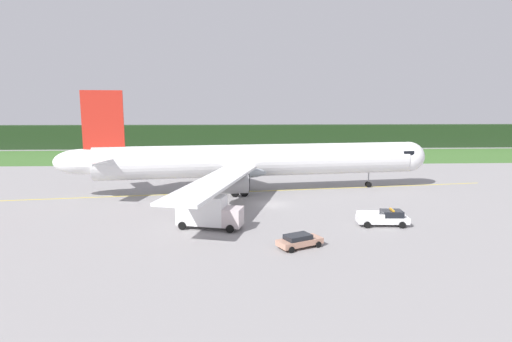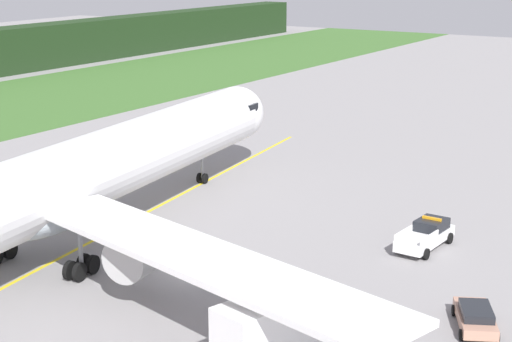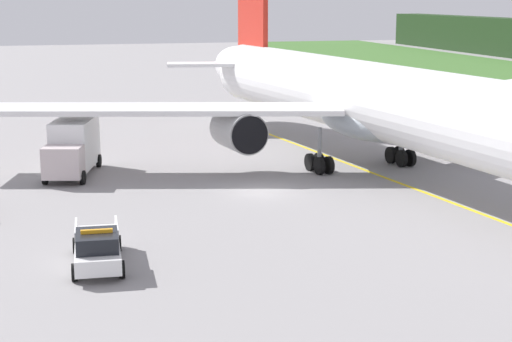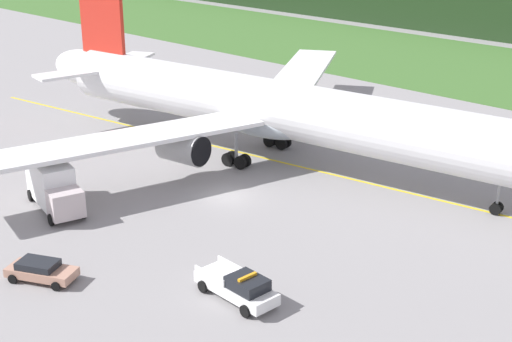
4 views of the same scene
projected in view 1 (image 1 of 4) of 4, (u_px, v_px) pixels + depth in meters
name	position (u px, v px, depth m)	size (l,w,h in m)	color
ground	(271.00, 204.00, 56.63)	(320.00, 320.00, 0.00)	gray
grass_verge	(254.00, 156.00, 111.47)	(320.00, 32.93, 0.04)	#3C682C
distant_tree_line	(251.00, 136.00, 133.67)	(288.00, 6.10, 7.39)	#1D3318
taxiway_centerline_main	(258.00, 191.00, 65.50)	(78.75, 0.30, 0.01)	yellow
airliner	(253.00, 161.00, 64.60)	(58.48, 52.76, 15.60)	white
ops_pickup_truck	(384.00, 218.00, 46.42)	(5.77, 2.52, 1.94)	white
catering_truck	(207.00, 211.00, 45.36)	(7.53, 4.24, 3.82)	beige
staff_car	(299.00, 240.00, 39.27)	(4.71, 3.52, 1.30)	tan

